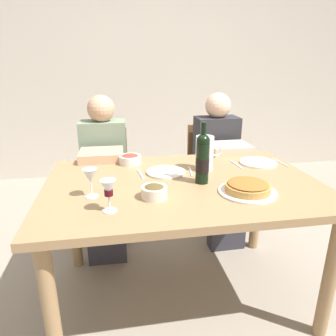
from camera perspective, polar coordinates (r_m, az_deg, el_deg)
The scene contains 20 objects.
ground_plane at distance 2.11m, azimuth 2.43°, elevation -22.12°, with size 8.00×8.00×0.00m, color gray.
back_wall at distance 3.92m, azimuth -4.86°, elevation 19.21°, with size 8.00×0.10×2.80m, color beige.
dining_table at distance 1.74m, azimuth 2.73°, elevation -5.36°, with size 1.50×1.00×0.76m.
wine_bottle at distance 1.66m, azimuth 6.41°, elevation 1.76°, with size 0.07×0.07×0.33m.
water_pitcher at distance 1.88m, azimuth 6.77°, elevation 2.37°, with size 0.16×0.11×0.21m.
baked_tart at distance 1.60m, azimuth 14.52°, elevation -3.55°, with size 0.29×0.29×0.06m.
salad_bowl at distance 2.01m, azimuth -7.03°, elevation 1.71°, with size 0.14×0.14×0.06m.
olive_bowl at distance 1.50m, azimuth -2.57°, elevation -4.28°, with size 0.13×0.13×0.07m.
wine_glass_left_diner at distance 1.52m, azimuth -14.15°, elevation -1.64°, with size 0.07×0.07×0.14m.
wine_glass_right_diner at distance 1.36m, azimuth -10.96°, elevation -3.95°, with size 0.07×0.07×0.15m.
dinner_plate_left_setting at distance 2.09m, azimuth 16.31°, elevation 0.97°, with size 0.24×0.24×0.01m, color white.
dinner_plate_right_setting at distance 1.83m, azimuth -0.38°, elevation -0.76°, with size 0.23×0.23×0.01m, color silver.
fork_left_setting at distance 2.03m, azimuth 12.48°, elevation 0.67°, with size 0.16×0.01×0.01m, color silver.
knife_left_setting at distance 2.16m, azimuth 19.89°, elevation 1.07°, with size 0.18×0.01×0.01m, color silver.
knife_right_setting at distance 1.86m, azimuth 4.19°, elevation -0.60°, with size 0.18×0.01×0.01m, color silver.
spoon_right_setting at distance 1.82m, azimuth -5.05°, elevation -1.13°, with size 0.16×0.01×0.01m, color silver.
chair_left at distance 2.60m, azimuth -11.31°, elevation -1.33°, with size 0.41×0.41×0.87m.
diner_left at distance 2.34m, azimuth -11.68°, elevation -0.58°, with size 0.34×0.51×1.16m.
chair_right at distance 2.74m, azimuth 7.78°, elevation -0.08°, with size 0.41×0.41×0.87m.
diner_right at distance 2.49m, azimuth 9.57°, elevation 0.76°, with size 0.34×0.51×1.16m.
Camera 1 is at (-0.35, -1.55, 1.39)m, focal length 32.99 mm.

